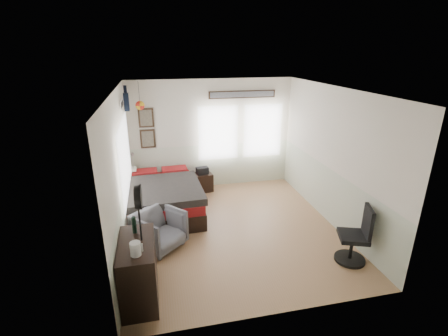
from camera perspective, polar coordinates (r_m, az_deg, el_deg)
The scene contains 12 objects.
ground_plane at distance 6.53m, azimuth 1.64°, elevation -10.69°, with size 4.00×4.50×0.01m, color tan.
room_shell at distance 6.03m, azimuth 0.64°, elevation 3.45°, with size 4.02×4.52×2.71m.
wall_decor at distance 7.50m, azimuth -10.26°, elevation 10.31°, with size 3.55×1.32×1.44m.
bed at distance 7.14m, azimuth -10.60°, elevation -5.16°, with size 1.61×2.18×0.68m.
dresser at distance 4.88m, azimuth -14.76°, elevation -17.04°, with size 0.48×1.00×0.90m, color black.
armchair at distance 5.94m, azimuth -11.28°, elevation -10.61°, with size 0.74×0.76×0.69m, color #606061.
nightstand at distance 8.09m, azimuth -3.79°, elevation -2.52°, with size 0.45×0.36×0.45m, color black.
task_chair at distance 5.86m, azimuth 22.22°, elevation -11.58°, with size 0.57×0.57×1.00m.
kettle at distance 4.34m, azimuth -15.29°, elevation -13.55°, with size 0.16×0.14×0.18m.
bottle at distance 4.79m, azimuth -15.52°, elevation -9.64°, with size 0.06×0.06×0.25m, color black.
stand_fan at distance 4.36m, azimuth -14.84°, elevation -5.10°, with size 0.09×0.34×0.82m.
black_bag at distance 7.98m, azimuth -3.84°, elevation -0.46°, with size 0.29×0.19×0.17m, color black.
Camera 1 is at (-1.38, -5.43, 3.35)m, focal length 26.00 mm.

